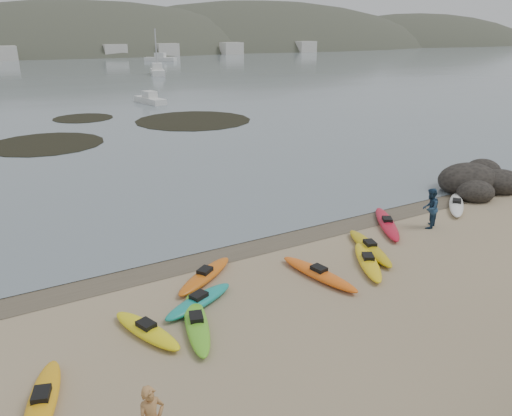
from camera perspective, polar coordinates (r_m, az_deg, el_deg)
ground at (r=21.81m, az=0.00°, el=-3.71°), size 600.00×600.00×0.00m
wet_sand at (r=21.57m, az=0.40°, el=-3.97°), size 60.00×60.00×0.00m
kayaks at (r=18.98m, az=5.33°, el=-7.01°), size 23.14×8.06×0.34m
person_east at (r=24.21m, az=19.28°, el=-0.04°), size 1.14×1.06×1.88m
rock_cluster at (r=31.29m, az=24.00°, el=2.41°), size 5.38×3.97×1.87m
kelp_mats at (r=48.58m, az=-13.67°, el=9.01°), size 24.67×18.31×0.04m
moored_boats at (r=104.61m, az=-26.96°, el=13.36°), size 90.35×87.59×1.38m
far_hills at (r=218.35m, az=-17.30°, el=12.54°), size 550.00×135.00×80.00m
far_town at (r=163.21m, az=-25.50°, el=15.69°), size 199.00×5.00×4.00m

